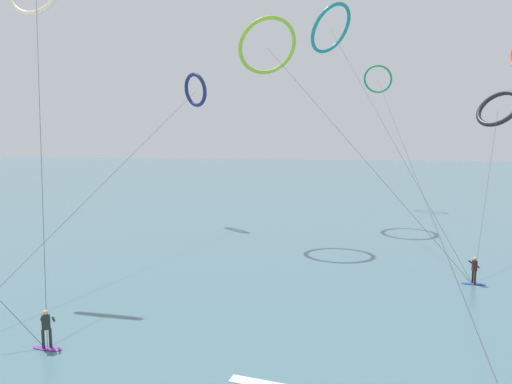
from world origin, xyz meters
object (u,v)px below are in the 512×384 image
Objects in this scene: surfer_violet at (47,332)px; kite_teal at (331,28)px; kite_navy at (195,90)px; kite_charcoal at (498,109)px; kite_emerald at (378,79)px; kite_lime at (268,46)px; surfer_cobalt at (474,272)px.

kite_teal reaches higher than surfer_violet.
kite_teal is 0.70× the size of kite_navy.
kite_navy is (-4.28, 30.03, 13.24)m from surfer_violet.
kite_teal reaches higher than kite_charcoal.
kite_teal is at bearing 83.13° from kite_emerald.
kite_emerald is 25.60m from kite_lime.
kite_lime is (-4.67, -10.63, -3.68)m from kite_teal.
surfer_violet is 0.09× the size of kite_charcoal.
kite_emerald is 2.89× the size of kite_lime.
surfer_violet and surfer_cobalt have the same top height.
kite_lime is (9.10, -6.78, 2.77)m from kite_navy.
kite_navy is 1.79× the size of kite_lime.
kite_teal is at bearing -147.27° from kite_lime.
kite_teal is at bearing 42.82° from surfer_violet.
kite_lime is (4.82, 23.25, 16.01)m from surfer_violet.
surfer_cobalt is at bearing 58.21° from kite_teal.
surfer_cobalt is 0.09× the size of kite_charcoal.
kite_teal is at bearing -130.67° from kite_navy.
kite_emerald reaches higher than surfer_violet.
kite_lime reaches higher than kite_charcoal.
surfer_violet is 40.32m from kite_teal.
kite_emerald reaches higher than surfer_cobalt.
kite_lime is at bearing 46.75° from surfer_violet.
kite_lime reaches higher than kite_navy.
kite_navy is at bearing -42.50° from kite_teal.
surfer_cobalt is 0.07× the size of kite_teal.
kite_lime reaches higher than kite_emerald.
surfer_cobalt is 19.75m from kite_charcoal.
kite_charcoal is 0.95× the size of kite_lime.
surfer_cobalt is 0.05× the size of kite_navy.
kite_charcoal is (9.84, -17.78, -5.12)m from kite_emerald.
kite_charcoal reaches higher than surfer_violet.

